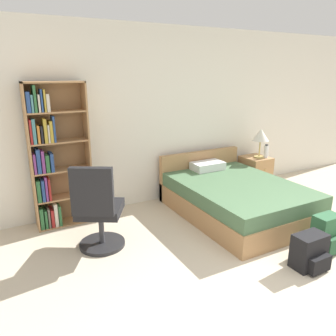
{
  "coord_description": "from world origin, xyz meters",
  "views": [
    {
      "loc": [
        -2.27,
        -1.18,
        1.96
      ],
      "look_at": [
        -0.57,
        1.98,
        0.9
      ],
      "focal_mm": 35.0,
      "sensor_mm": 36.0,
      "label": 1
    }
  ],
  "objects_px": {
    "backpack_black": "(310,252)",
    "water_bottle": "(266,151)",
    "nightstand": "(255,173)",
    "table_lamp": "(261,136)",
    "office_chair": "(98,212)",
    "bookshelf": "(52,158)",
    "bed": "(234,197)",
    "backpack_green": "(327,234)"
  },
  "relations": [
    {
      "from": "nightstand",
      "to": "water_bottle",
      "type": "height_order",
      "value": "water_bottle"
    },
    {
      "from": "backpack_black",
      "to": "office_chair",
      "type": "bearing_deg",
      "value": 142.74
    },
    {
      "from": "bookshelf",
      "to": "table_lamp",
      "type": "height_order",
      "value": "bookshelf"
    },
    {
      "from": "water_bottle",
      "to": "backpack_black",
      "type": "distance_m",
      "value": 2.44
    },
    {
      "from": "bookshelf",
      "to": "nightstand",
      "type": "xyz_separation_m",
      "value": [
        3.28,
        -0.15,
        -0.64
      ]
    },
    {
      "from": "nightstand",
      "to": "table_lamp",
      "type": "distance_m",
      "value": 0.65
    },
    {
      "from": "bookshelf",
      "to": "backpack_black",
      "type": "height_order",
      "value": "bookshelf"
    },
    {
      "from": "table_lamp",
      "to": "backpack_green",
      "type": "xyz_separation_m",
      "value": [
        -0.77,
        -1.93,
        -0.73
      ]
    },
    {
      "from": "backpack_black",
      "to": "bookshelf",
      "type": "bearing_deg",
      "value": 132.71
    },
    {
      "from": "bed",
      "to": "backpack_green",
      "type": "height_order",
      "value": "bed"
    },
    {
      "from": "table_lamp",
      "to": "water_bottle",
      "type": "bearing_deg",
      "value": -38.97
    },
    {
      "from": "backpack_black",
      "to": "table_lamp",
      "type": "bearing_deg",
      "value": 59.66
    },
    {
      "from": "backpack_green",
      "to": "backpack_black",
      "type": "bearing_deg",
      "value": -162.01
    },
    {
      "from": "water_bottle",
      "to": "backpack_black",
      "type": "height_order",
      "value": "water_bottle"
    },
    {
      "from": "bed",
      "to": "nightstand",
      "type": "distance_m",
      "value": 1.2
    },
    {
      "from": "nightstand",
      "to": "water_bottle",
      "type": "distance_m",
      "value": 0.42
    },
    {
      "from": "nightstand",
      "to": "table_lamp",
      "type": "xyz_separation_m",
      "value": [
        0.02,
        -0.04,
        0.65
      ]
    },
    {
      "from": "table_lamp",
      "to": "water_bottle",
      "type": "distance_m",
      "value": 0.29
    },
    {
      "from": "office_chair",
      "to": "table_lamp",
      "type": "bearing_deg",
      "value": 13.12
    },
    {
      "from": "bed",
      "to": "office_chair",
      "type": "distance_m",
      "value": 2.0
    },
    {
      "from": "bookshelf",
      "to": "backpack_green",
      "type": "distance_m",
      "value": 3.38
    },
    {
      "from": "bookshelf",
      "to": "backpack_black",
      "type": "xyz_separation_m",
      "value": [
        2.09,
        -2.27,
        -0.74
      ]
    },
    {
      "from": "bookshelf",
      "to": "backpack_green",
      "type": "bearing_deg",
      "value": -39.88
    },
    {
      "from": "table_lamp",
      "to": "backpack_green",
      "type": "bearing_deg",
      "value": -111.67
    },
    {
      "from": "office_chair",
      "to": "water_bottle",
      "type": "relative_size",
      "value": 4.45
    },
    {
      "from": "bed",
      "to": "backpack_black",
      "type": "relative_size",
      "value": 5.34
    },
    {
      "from": "bed",
      "to": "backpack_green",
      "type": "xyz_separation_m",
      "value": [
        0.26,
        -1.3,
        -0.05
      ]
    },
    {
      "from": "table_lamp",
      "to": "backpack_green",
      "type": "relative_size",
      "value": 1.15
    },
    {
      "from": "bookshelf",
      "to": "bed",
      "type": "xyz_separation_m",
      "value": [
        2.28,
        -0.82,
        -0.67
      ]
    },
    {
      "from": "bookshelf",
      "to": "table_lamp",
      "type": "xyz_separation_m",
      "value": [
        3.3,
        -0.2,
        0.01
      ]
    },
    {
      "from": "bookshelf",
      "to": "nightstand",
      "type": "bearing_deg",
      "value": -2.67
    },
    {
      "from": "bed",
      "to": "nightstand",
      "type": "relative_size",
      "value": 3.52
    },
    {
      "from": "bed",
      "to": "water_bottle",
      "type": "bearing_deg",
      "value": 26.51
    },
    {
      "from": "water_bottle",
      "to": "bed",
      "type": "bearing_deg",
      "value": -153.49
    },
    {
      "from": "backpack_black",
      "to": "water_bottle",
      "type": "bearing_deg",
      "value": 57.09
    },
    {
      "from": "office_chair",
      "to": "backpack_black",
      "type": "bearing_deg",
      "value": -37.26
    },
    {
      "from": "office_chair",
      "to": "water_bottle",
      "type": "height_order",
      "value": "office_chair"
    },
    {
      "from": "office_chair",
      "to": "nightstand",
      "type": "distance_m",
      "value": 3.08
    },
    {
      "from": "bookshelf",
      "to": "backpack_green",
      "type": "relative_size",
      "value": 4.35
    },
    {
      "from": "water_bottle",
      "to": "nightstand",
      "type": "bearing_deg",
      "value": 134.14
    },
    {
      "from": "water_bottle",
      "to": "backpack_green",
      "type": "distance_m",
      "value": 2.09
    },
    {
      "from": "bed",
      "to": "backpack_black",
      "type": "xyz_separation_m",
      "value": [
        -0.18,
        -1.45,
        -0.07
      ]
    }
  ]
}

